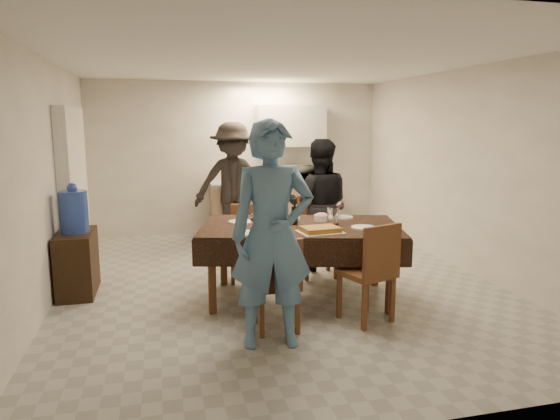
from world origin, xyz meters
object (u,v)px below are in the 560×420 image
(wine_bottle, at_px, (295,212))
(water_jug, at_px, (74,212))
(dining_table, at_px, (300,229))
(microwave, at_px, (298,173))
(person_far, at_px, (319,205))
(savoury_tart, at_px, (320,229))
(person_near, at_px, (272,235))
(person_kitchen, at_px, (233,183))
(console, at_px, (77,263))
(water_pitcher, at_px, (333,216))

(wine_bottle, bearing_deg, water_jug, 163.32)
(dining_table, relative_size, microwave, 4.76)
(water_jug, xyz_separation_m, person_far, (2.94, 0.30, -0.08))
(wine_bottle, bearing_deg, savoury_tart, -70.77)
(person_near, relative_size, person_kitchen, 1.01)
(person_far, bearing_deg, wine_bottle, 76.35)
(dining_table, xyz_separation_m, person_near, (-0.55, -1.05, 0.19))
(console, xyz_separation_m, water_pitcher, (2.74, -0.80, 0.56))
(dining_table, distance_m, person_near, 1.20)
(console, relative_size, wine_bottle, 2.68)
(person_far, bearing_deg, dining_table, 79.66)
(dining_table, height_order, person_near, person_near)
(console, xyz_separation_m, person_far, (2.94, 0.30, 0.50))
(water_jug, bearing_deg, wine_bottle, -16.68)
(water_jug, relative_size, wine_bottle, 1.62)
(dining_table, height_order, water_pitcher, water_pitcher)
(savoury_tart, relative_size, person_far, 0.25)
(wine_bottle, bearing_deg, microwave, 73.51)
(dining_table, xyz_separation_m, person_kitchen, (-0.31, 2.79, 0.18))
(wine_bottle, bearing_deg, console, 163.32)
(dining_table, distance_m, person_far, 1.19)
(water_pitcher, bearing_deg, savoury_tart, -127.15)
(dining_table, distance_m, microwave, 3.37)
(savoury_tart, bearing_deg, person_kitchen, 97.39)
(person_near, height_order, person_far, person_near)
(wine_bottle, bearing_deg, water_pitcher, -14.04)
(person_far, height_order, person_kitchen, person_kitchen)
(person_far, bearing_deg, water_jug, 23.11)
(savoury_tart, distance_m, person_kitchen, 3.20)
(wine_bottle, xyz_separation_m, savoury_tart, (0.15, -0.43, -0.12))
(water_pitcher, bearing_deg, person_kitchen, 103.10)
(console, relative_size, person_near, 0.39)
(dining_table, bearing_deg, savoury_tart, -60.82)
(console, xyz_separation_m, person_near, (1.84, -1.80, 0.62))
(dining_table, relative_size, person_far, 1.37)
(water_pitcher, height_order, savoury_tart, water_pitcher)
(water_jug, distance_m, person_far, 2.96)
(person_far, xyz_separation_m, person_kitchen, (-0.86, 1.74, 0.11))
(water_jug, bearing_deg, person_far, 5.79)
(person_near, bearing_deg, water_jug, 140.38)
(water_pitcher, bearing_deg, person_far, 79.70)
(person_kitchen, bearing_deg, water_jug, -135.56)
(wine_bottle, height_order, microwave, microwave)
(wine_bottle, distance_m, water_pitcher, 0.41)
(water_pitcher, relative_size, person_far, 0.11)
(dining_table, bearing_deg, microwave, 89.00)
(water_pitcher, xyz_separation_m, microwave, (0.54, 3.29, 0.13))
(water_jug, height_order, person_kitchen, person_kitchen)
(water_pitcher, xyz_separation_m, person_near, (-0.90, -1.00, 0.06))
(person_near, bearing_deg, person_kitchen, 91.20)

